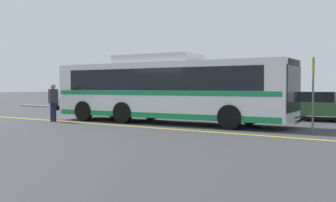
{
  "coord_description": "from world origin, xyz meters",
  "views": [
    {
      "loc": [
        10.17,
        -15.2,
        1.7
      ],
      "look_at": [
        -0.27,
        0.21,
        1.05
      ],
      "focal_mm": 42.0,
      "sensor_mm": 36.0,
      "label": 1
    }
  ],
  "objects_px": {
    "transit_bus": "(168,89)",
    "parked_car_3": "(320,106)",
    "parked_car_2": "(228,104)",
    "parked_car_0": "(77,101)",
    "bus_stop_sign": "(313,86)",
    "parked_car_1": "(138,102)",
    "pedestrian_0": "(53,100)"
  },
  "relations": [
    {
      "from": "parked_car_0",
      "to": "parked_car_2",
      "type": "distance_m",
      "value": 12.14
    },
    {
      "from": "parked_car_1",
      "to": "pedestrian_0",
      "type": "xyz_separation_m",
      "value": [
        0.71,
        -7.59,
        0.34
      ]
    },
    {
      "from": "bus_stop_sign",
      "to": "parked_car_1",
      "type": "bearing_deg",
      "value": -118.04
    },
    {
      "from": "parked_car_1",
      "to": "parked_car_2",
      "type": "xyz_separation_m",
      "value": [
        6.62,
        -0.01,
        0.03
      ]
    },
    {
      "from": "parked_car_2",
      "to": "parked_car_3",
      "type": "xyz_separation_m",
      "value": [
        4.97,
        0.24,
        -0.01
      ]
    },
    {
      "from": "parked_car_1",
      "to": "parked_car_3",
      "type": "relative_size",
      "value": 1.13
    },
    {
      "from": "parked_car_1",
      "to": "bus_stop_sign",
      "type": "bearing_deg",
      "value": -114.19
    },
    {
      "from": "parked_car_2",
      "to": "parked_car_0",
      "type": "bearing_deg",
      "value": -90.38
    },
    {
      "from": "parked_car_1",
      "to": "parked_car_3",
      "type": "bearing_deg",
      "value": -88.59
    },
    {
      "from": "transit_bus",
      "to": "bus_stop_sign",
      "type": "height_order",
      "value": "transit_bus"
    },
    {
      "from": "parked_car_1",
      "to": "transit_bus",
      "type": "bearing_deg",
      "value": -130.6
    },
    {
      "from": "parked_car_0",
      "to": "parked_car_1",
      "type": "height_order",
      "value": "parked_car_1"
    },
    {
      "from": "parked_car_0",
      "to": "parked_car_2",
      "type": "relative_size",
      "value": 1.07
    },
    {
      "from": "parked_car_2",
      "to": "bus_stop_sign",
      "type": "height_order",
      "value": "bus_stop_sign"
    },
    {
      "from": "transit_bus",
      "to": "pedestrian_0",
      "type": "distance_m",
      "value": 5.77
    },
    {
      "from": "transit_bus",
      "to": "parked_car_2",
      "type": "distance_m",
      "value": 5.21
    },
    {
      "from": "parked_car_2",
      "to": "pedestrian_0",
      "type": "bearing_deg",
      "value": -39.28
    },
    {
      "from": "parked_car_2",
      "to": "parked_car_3",
      "type": "bearing_deg",
      "value": 91.37
    },
    {
      "from": "transit_bus",
      "to": "parked_car_1",
      "type": "height_order",
      "value": "transit_bus"
    },
    {
      "from": "parked_car_0",
      "to": "bus_stop_sign",
      "type": "height_order",
      "value": "bus_stop_sign"
    },
    {
      "from": "transit_bus",
      "to": "parked_car_3",
      "type": "height_order",
      "value": "transit_bus"
    },
    {
      "from": "parked_car_0",
      "to": "parked_car_3",
      "type": "distance_m",
      "value": 17.12
    },
    {
      "from": "parked_car_3",
      "to": "parked_car_2",
      "type": "bearing_deg",
      "value": -90.09
    },
    {
      "from": "parked_car_2",
      "to": "pedestrian_0",
      "type": "relative_size",
      "value": 2.26
    },
    {
      "from": "transit_bus",
      "to": "parked_car_3",
      "type": "xyz_separation_m",
      "value": [
        5.71,
        5.32,
        -0.89
      ]
    },
    {
      "from": "parked_car_0",
      "to": "parked_car_2",
      "type": "height_order",
      "value": "parked_car_2"
    },
    {
      "from": "pedestrian_0",
      "to": "parked_car_1",
      "type": "bearing_deg",
      "value": -165.71
    },
    {
      "from": "parked_car_0",
      "to": "pedestrian_0",
      "type": "relative_size",
      "value": 2.42
    },
    {
      "from": "transit_bus",
      "to": "parked_car_3",
      "type": "relative_size",
      "value": 2.82
    },
    {
      "from": "pedestrian_0",
      "to": "parked_car_2",
      "type": "bearing_deg",
      "value": 151.03
    },
    {
      "from": "pedestrian_0",
      "to": "bus_stop_sign",
      "type": "height_order",
      "value": "bus_stop_sign"
    },
    {
      "from": "transit_bus",
      "to": "parked_car_1",
      "type": "distance_m",
      "value": 7.83
    }
  ]
}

